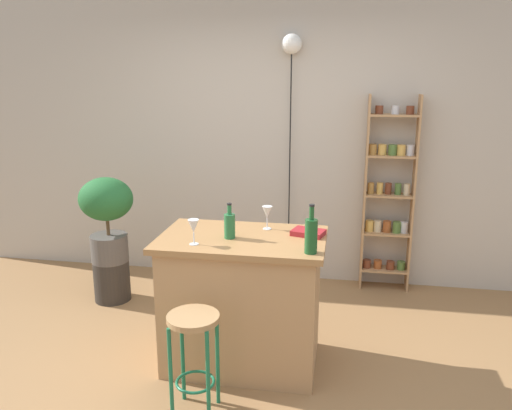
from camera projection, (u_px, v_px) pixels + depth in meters
ground at (234, 385)px, 3.35m from camera, size 12.00×12.00×0.00m
back_wall at (276, 136)px, 4.85m from camera, size 6.40×0.10×2.80m
kitchen_counter at (243, 300)px, 3.52m from camera, size 1.11×0.71×0.92m
bar_stool at (194, 342)px, 2.97m from camera, size 0.31×0.31×0.64m
spice_shelf at (389, 195)px, 4.65m from camera, size 0.45×0.18×1.80m
plant_stool at (112, 280)px, 4.57m from camera, size 0.32×0.32×0.37m
potted_plant at (107, 212)px, 4.41m from camera, size 0.47×0.42×0.75m
bottle_wine_red at (311, 235)px, 3.07m from camera, size 0.08×0.08×0.30m
bottle_olive_oil at (230, 225)px, 3.35m from camera, size 0.07×0.07×0.24m
wine_glass_left at (194, 227)px, 3.22m from camera, size 0.07×0.07×0.16m
wine_glass_center at (267, 213)px, 3.54m from camera, size 0.07×0.07×0.16m
cookbook at (308, 233)px, 3.43m from camera, size 0.24×0.20×0.03m
pendant_globe_light at (292, 50)px, 4.53m from camera, size 0.18×0.18×2.32m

